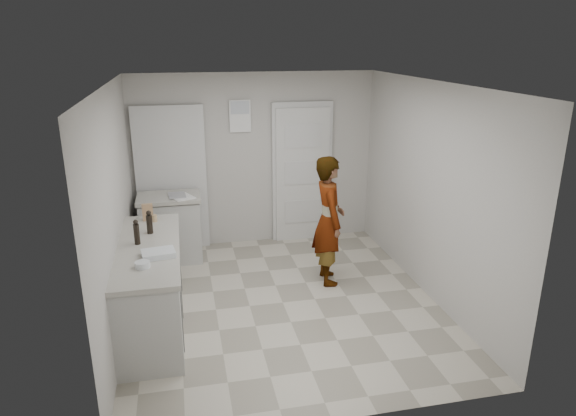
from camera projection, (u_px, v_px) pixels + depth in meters
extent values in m
plane|color=gray|center=(283.00, 303.00, 6.00)|extent=(4.00, 4.00, 0.00)
plane|color=beige|center=(255.00, 160.00, 7.46)|extent=(3.50, 0.00, 3.50)
plane|color=beige|center=(337.00, 281.00, 3.75)|extent=(3.50, 0.00, 3.50)
plane|color=beige|center=(115.00, 212.00, 5.25)|extent=(0.00, 4.00, 4.00)
plane|color=beige|center=(430.00, 191.00, 5.95)|extent=(0.00, 4.00, 4.00)
plane|color=silver|center=(282.00, 84.00, 5.21)|extent=(4.00, 4.00, 0.00)
cube|color=silver|center=(303.00, 176.00, 7.61)|extent=(0.80, 0.05, 2.00)
cube|color=silver|center=(302.00, 173.00, 7.63)|extent=(0.90, 0.04, 2.10)
sphere|color=tan|center=(325.00, 178.00, 7.65)|extent=(0.07, 0.07, 0.07)
cube|color=white|center=(240.00, 116.00, 7.19)|extent=(0.30, 0.02, 0.45)
cube|color=black|center=(172.00, 181.00, 7.26)|extent=(0.90, 0.05, 2.04)
cube|color=silver|center=(172.00, 181.00, 7.23)|extent=(0.98, 0.02, 2.10)
cube|color=#AFAFAB|center=(151.00, 289.00, 5.39)|extent=(0.60, 1.90, 0.86)
cube|color=black|center=(154.00, 322.00, 5.51)|extent=(0.56, 1.86, 0.08)
cube|color=#B2AEA3|center=(148.00, 248.00, 5.24)|extent=(0.64, 1.96, 0.05)
cube|color=#AFAFAB|center=(171.00, 230.00, 7.05)|extent=(0.80, 0.55, 0.86)
cube|color=black|center=(173.00, 256.00, 7.17)|extent=(0.75, 0.54, 0.08)
cube|color=#B2AEA3|center=(169.00, 198.00, 6.90)|extent=(0.84, 0.61, 0.05)
imported|color=silver|center=(329.00, 220.00, 6.30)|extent=(0.42, 0.61, 1.62)
cube|color=#A57352|center=(148.00, 212.00, 5.94)|extent=(0.13, 0.06, 0.20)
cylinder|color=tan|center=(155.00, 218.00, 5.91)|extent=(0.05, 0.05, 0.08)
cylinder|color=black|center=(150.00, 224.00, 5.54)|extent=(0.07, 0.07, 0.20)
sphere|color=black|center=(149.00, 213.00, 5.50)|extent=(0.06, 0.06, 0.06)
cylinder|color=black|center=(137.00, 234.00, 5.25)|extent=(0.06, 0.06, 0.22)
sphere|color=black|center=(136.00, 222.00, 5.20)|extent=(0.05, 0.05, 0.05)
cube|color=silver|center=(158.00, 253.00, 4.98)|extent=(0.34, 0.26, 0.06)
cube|color=silver|center=(158.00, 254.00, 4.98)|extent=(0.30, 0.22, 0.04)
cylinder|color=silver|center=(142.00, 265.00, 4.73)|extent=(0.14, 0.14, 0.05)
sphere|color=white|center=(140.00, 265.00, 4.72)|extent=(0.05, 0.05, 0.05)
sphere|color=white|center=(145.00, 264.00, 4.75)|extent=(0.05, 0.05, 0.05)
cube|color=white|center=(182.00, 197.00, 6.83)|extent=(0.37, 0.41, 0.01)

